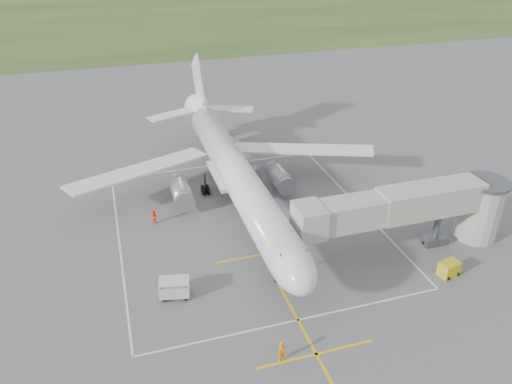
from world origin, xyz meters
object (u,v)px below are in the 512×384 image
object	(u,v)px
jet_bridge	(422,209)
ramp_worker_wing	(154,217)
ramp_worker_nose	(282,352)
baggage_cart	(175,288)
airliner	(235,172)
gpu_unit	(449,269)

from	to	relation	value
jet_bridge	ramp_worker_wing	bearing A→B (deg)	153.26
ramp_worker_nose	ramp_worker_wing	xyz separation A→B (m)	(-7.05, 23.18, -0.13)
baggage_cart	jet_bridge	bearing A→B (deg)	12.95
airliner	gpu_unit	size ratio (longest dim) A/B	21.36
airliner	baggage_cart	bearing A→B (deg)	-123.47
ramp_worker_nose	ramp_worker_wing	bearing A→B (deg)	89.77
gpu_unit	ramp_worker_nose	bearing A→B (deg)	-176.88
ramp_worker_nose	baggage_cart	bearing A→B (deg)	107.14
airliner	baggage_cart	distance (m)	17.81
ramp_worker_nose	ramp_worker_wing	world-z (taller)	ramp_worker_nose
jet_bridge	gpu_unit	xyz separation A→B (m)	(0.48, -4.97, -4.02)
airliner	ramp_worker_nose	bearing A→B (deg)	-96.65
airliner	ramp_worker_wing	distance (m)	10.62
airliner	gpu_unit	bearing A→B (deg)	-49.87
gpu_unit	ramp_worker_wing	world-z (taller)	ramp_worker_wing
ramp_worker_nose	airliner	bearing A→B (deg)	66.20
gpu_unit	ramp_worker_wing	size ratio (longest dim) A/B	1.35
airliner	jet_bridge	distance (m)	21.22
ramp_worker_wing	ramp_worker_nose	bearing A→B (deg)	139.05
airliner	gpu_unit	xyz separation A→B (m)	(16.20, -19.22, -3.67)
baggage_cart	ramp_worker_wing	xyz separation A→B (m)	(-0.27, 13.24, -0.15)
ramp_worker_wing	gpu_unit	bearing A→B (deg)	177.72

